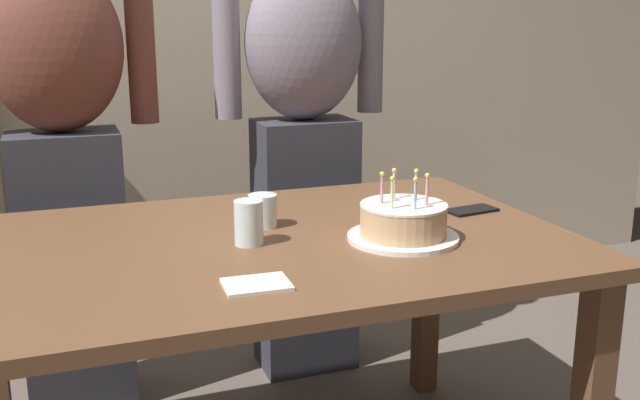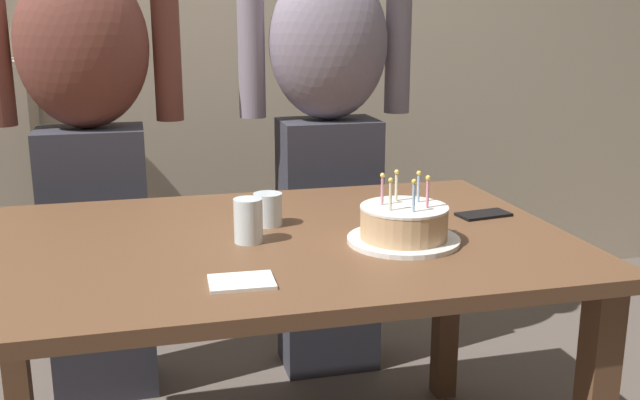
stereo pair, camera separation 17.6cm
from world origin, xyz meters
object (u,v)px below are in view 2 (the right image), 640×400
object	(u,v)px
person_man_bearded	(90,142)
water_glass_far	(268,209)
birthday_cake	(404,225)
person_woman_cardigan	(328,133)
napkin_stack	(242,282)
cell_phone	(484,214)
water_glass_near	(248,221)

from	to	relation	value
person_man_bearded	water_glass_far	bearing A→B (deg)	126.73
birthday_cake	person_woman_cardigan	xyz separation A→B (m)	(0.04, 0.85, 0.09)
napkin_stack	cell_phone	bearing A→B (deg)	26.21
birthday_cake	person_woman_cardigan	size ratio (longest dim) A/B	0.16
cell_phone	napkin_stack	size ratio (longest dim) A/B	1.08
water_glass_far	birthday_cake	bearing A→B (deg)	-37.86
cell_phone	napkin_stack	distance (m)	0.80
water_glass_near	person_woman_cardigan	world-z (taller)	person_woman_cardigan
person_woman_cardigan	cell_phone	bearing A→B (deg)	110.73
water_glass_near	cell_phone	bearing A→B (deg)	6.55
water_glass_near	person_woman_cardigan	bearing A→B (deg)	62.21
napkin_stack	person_man_bearded	xyz separation A→B (m)	(-0.34, 1.04, 0.13)
water_glass_far	person_man_bearded	distance (m)	0.79
cell_phone	napkin_stack	bearing A→B (deg)	-162.10
birthday_cake	water_glass_near	xyz separation A→B (m)	(-0.36, 0.09, 0.01)
cell_phone	birthday_cake	bearing A→B (deg)	-158.50
cell_phone	person_man_bearded	world-z (taller)	person_man_bearded
water_glass_near	napkin_stack	distance (m)	0.29
person_man_bearded	person_woman_cardigan	bearing A→B (deg)	-180.00
water_glass_near	cell_phone	xyz separation A→B (m)	(0.66, 0.08, -0.05)
person_woman_cardigan	water_glass_near	bearing A→B (deg)	62.21
birthday_cake	napkin_stack	size ratio (longest dim) A/B	2.05
water_glass_near	birthday_cake	bearing A→B (deg)	-14.59
water_glass_near	person_man_bearded	distance (m)	0.86
person_woman_cardigan	birthday_cake	bearing A→B (deg)	87.46
water_glass_far	napkin_stack	size ratio (longest dim) A/B	0.64
cell_phone	water_glass_far	bearing A→B (deg)	166.23
water_glass_near	person_man_bearded	size ratio (longest dim) A/B	0.07
birthday_cake	napkin_stack	xyz separation A→B (m)	(-0.42, -0.18, -0.04)
cell_phone	person_woman_cardigan	distance (m)	0.74
cell_phone	napkin_stack	world-z (taller)	same
person_man_bearded	water_glass_near	bearing A→B (deg)	117.59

